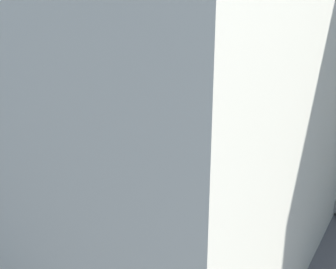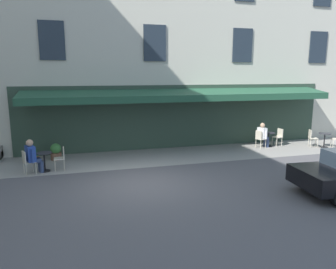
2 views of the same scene
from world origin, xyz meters
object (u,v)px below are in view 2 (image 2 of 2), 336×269
cafe_table_near_entrance (269,137)px  potted_plant_entrance_left (56,152)px  cafe_chair_cream_near_door (260,138)px  cafe_chair_cream_under_awning (61,156)px  cafe_table_mid_terrace (44,159)px  cafe_chair_cream_kerbside (279,135)px  seated_patron_in_blue (33,155)px  potted_plant_entrance_right (34,154)px  cafe_chair_cream_back_row (27,160)px  cafe_table_streetside (325,138)px  seated_companion_in_white (263,134)px  cafe_chair_cream_by_window (312,137)px

cafe_table_near_entrance → potted_plant_entrance_left: 10.54m
cafe_chair_cream_near_door → cafe_chair_cream_under_awning: bearing=7.6°
cafe_table_near_entrance → cafe_chair_cream_under_awning: (10.21, 1.42, 0.06)m
cafe_chair_cream_near_door → cafe_table_mid_terrace: (10.23, 1.31, -0.06)m
cafe_chair_cream_near_door → cafe_table_mid_terrace: 10.31m
cafe_chair_cream_kerbside → cafe_table_near_entrance: bearing=5.8°
seated_patron_in_blue → potted_plant_entrance_right: (0.16, -1.58, -0.32)m
cafe_table_mid_terrace → seated_patron_in_blue: size_ratio=0.56×
cafe_chair_cream_under_awning → seated_patron_in_blue: bearing=11.1°
cafe_table_mid_terrace → cafe_chair_cream_under_awning: 0.63m
cafe_table_near_entrance → seated_patron_in_blue: (11.22, 1.62, 0.22)m
cafe_chair_cream_back_row → potted_plant_entrance_left: size_ratio=1.23×
cafe_table_streetside → potted_plant_entrance_right: potted_plant_entrance_right is taller
seated_companion_in_white → cafe_chair_cream_by_window: bearing=167.1°
cafe_chair_cream_near_door → cafe_chair_cream_back_row: bearing=8.2°
cafe_table_mid_terrace → potted_plant_entrance_left: bearing=-100.4°
seated_patron_in_blue → potted_plant_entrance_left: bearing=-110.5°
potted_plant_entrance_left → cafe_table_mid_terrace: bearing=79.6°
seated_patron_in_blue → cafe_chair_cream_back_row: bearing=23.4°
cafe_chair_cream_kerbside → potted_plant_entrance_left: cafe_chair_cream_kerbside is taller
cafe_table_near_entrance → cafe_chair_cream_by_window: bearing=162.1°
cafe_chair_cream_back_row → seated_patron_in_blue: size_ratio=0.68×
cafe_chair_cream_near_door → cafe_table_near_entrance: bearing=-166.0°
cafe_table_mid_terrace → cafe_table_streetside: bearing=-177.7°
cafe_chair_cream_by_window → potted_plant_entrance_left: size_ratio=1.23×
cafe_table_streetside → cafe_chair_cream_kerbside: bearing=-25.7°
seated_patron_in_blue → potted_plant_entrance_right: 1.62m
seated_companion_in_white → potted_plant_entrance_left: size_ratio=1.75×
cafe_chair_cream_back_row → cafe_chair_cream_by_window: size_ratio=1.00×
potted_plant_entrance_left → cafe_table_near_entrance: bearing=178.8°
cafe_chair_cream_back_row → seated_patron_in_blue: 0.27m
cafe_chair_cream_near_door → cafe_table_mid_terrace: cafe_chair_cream_near_door is taller
cafe_table_near_entrance → cafe_chair_cream_back_row: cafe_chair_cream_back_row is taller
cafe_table_near_entrance → cafe_table_mid_terrace: bearing=7.7°
seated_patron_in_blue → cafe_chair_cream_under_awning: bearing=-168.9°
cafe_chair_cream_near_door → seated_patron_in_blue: bearing=7.9°
cafe_table_mid_terrace → seated_companion_in_white: seated_companion_in_white is taller
cafe_chair_cream_near_door → seated_companion_in_white: size_ratio=0.70×
cafe_table_streetside → potted_plant_entrance_left: size_ratio=1.02×
cafe_chair_cream_under_awning → cafe_table_streetside: cafe_chair_cream_under_awning is taller
seated_companion_in_white → seated_patron_in_blue: bearing=8.0°
cafe_chair_cream_kerbside → cafe_table_mid_terrace: size_ratio=1.21×
cafe_chair_cream_under_awning → cafe_chair_cream_back_row: bearing=13.2°
cafe_chair_cream_kerbside → potted_plant_entrance_left: bearing=-0.8°
cafe_chair_cream_under_awning → potted_plant_entrance_right: 1.82m
cafe_chair_cream_near_door → cafe_chair_cream_by_window: (-2.71, 0.52, 0.00)m
cafe_chair_cream_kerbside → cafe_table_mid_terrace: bearing=7.6°
cafe_chair_cream_back_row → potted_plant_entrance_right: cafe_chair_cream_back_row is taller
cafe_chair_cream_back_row → cafe_table_streetside: size_ratio=1.21×
cafe_table_mid_terrace → cafe_table_streetside: same height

